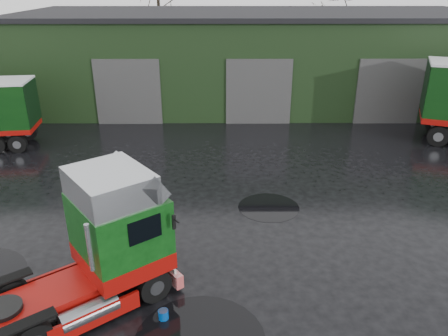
# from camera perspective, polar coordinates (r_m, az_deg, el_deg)

# --- Properties ---
(ground) EXTENTS (100.00, 100.00, 0.00)m
(ground) POSITION_cam_1_polar(r_m,az_deg,el_deg) (14.97, 0.83, -10.59)
(ground) COLOR black
(warehouse) EXTENTS (32.40, 12.40, 6.30)m
(warehouse) POSITION_cam_1_polar(r_m,az_deg,el_deg) (32.90, 3.76, 14.31)
(warehouse) COLOR black
(warehouse) RESTS_ON ground
(hero_tractor) EXTENTS (6.50, 5.85, 3.84)m
(hero_tractor) POSITION_cam_1_polar(r_m,az_deg,el_deg) (12.16, -20.90, -10.42)
(hero_tractor) COLOR #0D4011
(hero_tractor) RESTS_ON ground
(wash_bucket) EXTENTS (0.33, 0.33, 0.26)m
(wash_bucket) POSITION_cam_1_polar(r_m,az_deg,el_deg) (12.43, -7.93, -18.44)
(wash_bucket) COLOR #073E9A
(wash_bucket) RESTS_ON ground
(tree_back_a) EXTENTS (4.40, 4.40, 9.50)m
(tree_back_a) POSITION_cam_1_polar(r_m,az_deg,el_deg) (42.93, -8.43, 18.42)
(tree_back_a) COLOR black
(tree_back_a) RESTS_ON ground
(tree_back_b) EXTENTS (4.40, 4.40, 7.50)m
(tree_back_b) POSITION_cam_1_polar(r_m,az_deg,el_deg) (43.87, 13.81, 16.81)
(tree_back_b) COLOR black
(tree_back_b) RESTS_ON ground
(puddle_1) EXTENTS (2.45, 2.45, 0.01)m
(puddle_1) POSITION_cam_1_polar(r_m,az_deg,el_deg) (17.58, 5.86, -5.12)
(puddle_1) COLOR black
(puddle_1) RESTS_ON ground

